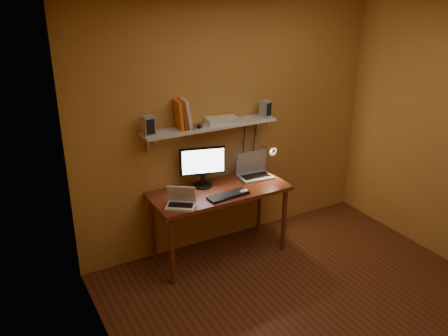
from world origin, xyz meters
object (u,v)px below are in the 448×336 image
desk (220,197)px  monitor (202,165)px  desk_lamp (268,155)px  laptop (254,170)px  wall_shelf (210,126)px  speaker_right (265,109)px  shelf_camera (198,126)px  speaker_left (148,125)px  mouse (244,191)px  netbook (181,200)px  keyboard (228,195)px  router (222,120)px

desk → monitor: 0.37m
monitor → desk_lamp: monitor is taller
laptop → desk_lamp: bearing=2.0°
wall_shelf → desk_lamp: (0.66, -0.07, -0.40)m
wall_shelf → speaker_right: speaker_right is taller
shelf_camera → desk: bearing=-33.8°
wall_shelf → monitor: 0.39m
speaker_left → speaker_right: (1.28, -0.00, -0.00)m
speaker_right → monitor: bearing=163.6°
monitor → speaker_left: 0.72m
desk → speaker_left: bearing=164.1°
monitor → mouse: size_ratio=4.33×
netbook → desk_lamp: (1.14, 0.27, 0.15)m
mouse → shelf_camera: bearing=120.9°
desk_lamp → speaker_left: 1.40m
netbook → desk_lamp: desk_lamp is taller
speaker_right → laptop: bearing=178.6°
keyboard → shelf_camera: bearing=115.9°
desk_lamp → wall_shelf: bearing=174.1°
desk → speaker_left: 1.04m
laptop → wall_shelf: bearing=177.9°
desk → keyboard: size_ratio=3.34×
mouse → desk: bearing=115.0°
wall_shelf → shelf_camera: shelf_camera is taller
mouse → speaker_left: speaker_left is taller
desk → router: (0.14, 0.20, 0.74)m
monitor → speaker_right: (0.75, 0.02, 0.48)m
monitor → shelf_camera: (-0.06, -0.04, 0.42)m
wall_shelf → laptop: (0.48, -0.06, -0.54)m
shelf_camera → netbook: bearing=-140.4°
keyboard → router: (0.14, 0.38, 0.64)m
mouse → speaker_left: size_ratio=0.58×
monitor → desk_lamp: bearing=12.8°
laptop → mouse: laptop is taller
wall_shelf → monitor: (-0.11, -0.04, -0.38)m
wall_shelf → netbook: (-0.48, -0.34, -0.55)m
desk → speaker_right: speaker_right is taller
desk_lamp → router: 0.69m
shelf_camera → monitor: bearing=36.3°
monitor → router: 0.49m
mouse → netbook: bearing=158.4°
shelf_camera → router: bearing=16.0°
shelf_camera → speaker_right: bearing=4.8°
netbook → speaker_left: speaker_left is taller
wall_shelf → keyboard: wall_shelf is taller
wall_shelf → netbook: size_ratio=4.26×
desk_lamp → speaker_right: bearing=109.7°
speaker_right → shelf_camera: (-0.81, -0.07, -0.05)m
keyboard → mouse: (0.17, -0.01, 0.01)m
laptop → mouse: bearing=-129.5°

